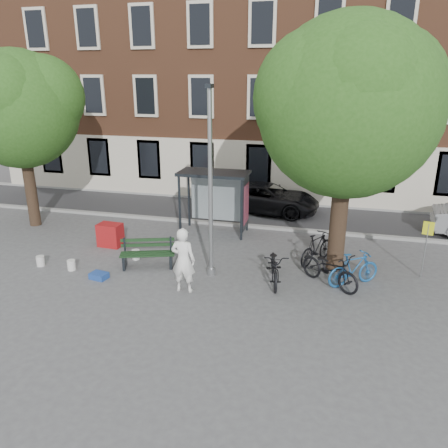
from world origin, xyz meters
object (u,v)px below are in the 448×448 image
bench (148,255)px  notice_sign (427,237)px  bike_b (354,269)px  red_stand (110,235)px  bike_c (275,266)px  bike_d (317,248)px  bus_shelter (224,188)px  bike_a (330,269)px  car_dark (267,198)px  lamppost (211,194)px  painter (183,260)px

bench → notice_sign: size_ratio=1.01×
bike_b → red_stand: (-9.09, 1.18, -0.11)m
bike_c → red_stand: size_ratio=2.37×
bike_d → notice_sign: 3.56m
red_stand → notice_sign: (11.31, -0.04, 0.96)m
red_stand → bike_c: bearing=-13.5°
bus_shelter → notice_sign: bearing=-19.4°
bike_c → bench: bearing=166.8°
bike_a → car_dark: car_dark is taller
bike_c → bus_shelter: bearing=111.9°
lamppost → bus_shelter: lamppost is taller
bike_a → bike_b: (0.73, 0.21, -0.02)m
bike_c → painter: bearing=-165.6°
bus_shelter → bench: bearing=-113.0°
bike_b → car_dark: (-3.87, 7.13, 0.14)m
car_dark → red_stand: size_ratio=5.56×
bike_c → car_dark: bearing=89.3°
bike_b → bench: bearing=57.3°
bench → car_dark: bearing=49.2°
bus_shelter → painter: bearing=-88.9°
bike_c → bike_d: bearing=46.0°
bus_shelter → bike_c: bearing=-56.7°
bus_shelter → bike_b: bearing=-35.9°
bench → bike_d: bearing=-1.4°
painter → red_stand: 4.96m
notice_sign → car_dark: bearing=148.0°
lamppost → bus_shelter: size_ratio=2.14×
bike_b → red_stand: bearing=47.7°
bike_a → bike_b: size_ratio=1.18×
bike_a → notice_sign: 3.35m
lamppost → bike_a: (3.84, 0.14, -2.21)m
bike_d → car_dark: 6.24m
bus_shelter → red_stand: size_ratio=3.17×
bench → bike_c: bike_c is taller
bus_shelter → bike_a: size_ratio=1.29×
bus_shelter → lamppost: bearing=-81.6°
bike_a → bike_b: bike_a is taller
bench → notice_sign: (9.11, 1.41, 0.97)m
red_stand → bike_d: bearing=2.3°
painter → bench: size_ratio=1.05×
bike_d → car_dark: bearing=-34.1°
bus_shelter → red_stand: bus_shelter is taller
bike_d → notice_sign: (3.44, -0.35, 0.85)m
bench → bike_b: size_ratio=1.05×
lamppost → bench: lamppost is taller
painter → bike_b: (5.07, 1.68, -0.47)m
bench → bike_a: size_ratio=0.89×
bike_a → bike_c: size_ratio=1.03×
bike_c → notice_sign: size_ratio=1.10×
bench → bike_b: (6.89, 0.27, 0.12)m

